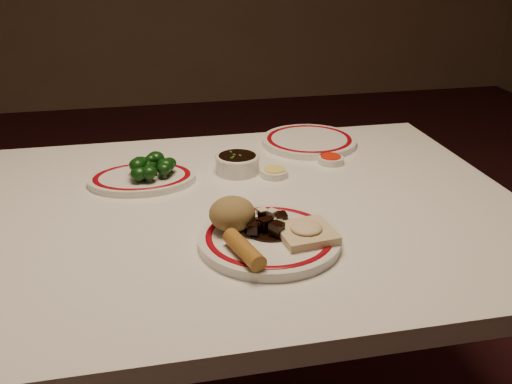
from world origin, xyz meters
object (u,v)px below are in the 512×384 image
object	(u,v)px
dining_table	(235,244)
main_plate	(270,239)
soy_bowl	(237,164)
spring_roll	(244,249)
rice_mound	(232,214)
broccoli_plate	(142,178)
stirfry_heap	(269,224)
broccoli_pile	(148,167)
fried_wonton	(306,232)

from	to	relation	value
dining_table	main_plate	size ratio (longest dim) A/B	3.53
dining_table	soy_bowl	size ratio (longest dim) A/B	11.76
main_plate	soy_bowl	distance (m)	0.35
dining_table	spring_roll	size ratio (longest dim) A/B	11.13
rice_mound	broccoli_plate	xyz separation A→B (m)	(-0.16, 0.29, -0.04)
spring_roll	stirfry_heap	distance (m)	0.11
soy_bowl	broccoli_plate	bearing A→B (deg)	-176.09
main_plate	broccoli_pile	distance (m)	0.38
main_plate	rice_mound	xyz separation A→B (m)	(-0.06, 0.04, 0.04)
main_plate	broccoli_plate	distance (m)	0.40
main_plate	broccoli_pile	world-z (taller)	broccoli_pile
fried_wonton	stirfry_heap	distance (m)	0.07
dining_table	broccoli_pile	size ratio (longest dim) A/B	11.11
dining_table	stirfry_heap	distance (m)	0.20
soy_bowl	stirfry_heap	bearing A→B (deg)	-89.79
spring_roll	broccoli_plate	distance (m)	0.43
spring_roll	broccoli_pile	size ratio (longest dim) A/B	1.00
dining_table	stirfry_heap	world-z (taller)	stirfry_heap
fried_wonton	dining_table	bearing A→B (deg)	116.90
fried_wonton	broccoli_pile	bearing A→B (deg)	127.49
main_plate	spring_roll	size ratio (longest dim) A/B	3.15
dining_table	stirfry_heap	xyz separation A→B (m)	(0.04, -0.15, 0.12)
rice_mound	fried_wonton	xyz separation A→B (m)	(0.12, -0.06, -0.02)
stirfry_heap	broccoli_pile	xyz separation A→B (m)	(-0.21, 0.30, 0.01)
fried_wonton	stirfry_heap	world-z (taller)	stirfry_heap
main_plate	fried_wonton	world-z (taller)	fried_wonton
fried_wonton	soy_bowl	size ratio (longest dim) A/B	1.04
fried_wonton	soy_bowl	distance (m)	0.37
rice_mound	broccoli_plate	bearing A→B (deg)	118.03
broccoli_plate	main_plate	bearing A→B (deg)	-56.80
broccoli_pile	soy_bowl	size ratio (longest dim) A/B	1.06
rice_mound	broccoli_pile	world-z (taller)	rice_mound
stirfry_heap	soy_bowl	bearing A→B (deg)	90.21
broccoli_plate	broccoli_pile	bearing A→B (deg)	-24.24
rice_mound	broccoli_pile	distance (m)	0.32
dining_table	spring_roll	world-z (taller)	spring_roll
spring_roll	broccoli_plate	bearing A→B (deg)	95.98
broccoli_plate	soy_bowl	xyz separation A→B (m)	(0.22, 0.02, 0.01)
main_plate	rice_mound	bearing A→B (deg)	147.75
broccoli_plate	stirfry_heap	bearing A→B (deg)	-54.49
dining_table	fried_wonton	size ratio (longest dim) A/B	11.32
rice_mound	stirfry_heap	world-z (taller)	rice_mound
fried_wonton	broccoli_pile	world-z (taller)	broccoli_pile
dining_table	spring_roll	distance (m)	0.27
main_plate	fried_wonton	xyz separation A→B (m)	(0.06, -0.02, 0.02)
stirfry_heap	soy_bowl	world-z (taller)	stirfry_heap
stirfry_heap	dining_table	bearing A→B (deg)	104.50
main_plate	fried_wonton	distance (m)	0.07
broccoli_plate	broccoli_pile	distance (m)	0.03
stirfry_heap	broccoli_pile	bearing A→B (deg)	124.21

